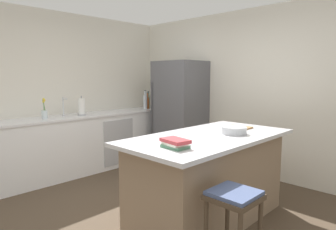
{
  "coord_description": "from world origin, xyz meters",
  "views": [
    {
      "loc": [
        2.3,
        -2.04,
        1.56
      ],
      "look_at": [
        -0.72,
        1.04,
        1.0
      ],
      "focal_mm": 31.84,
      "sensor_mm": 36.0,
      "label": 1
    }
  ],
  "objects_px": {
    "soda_bottle": "(145,102)",
    "sink_faucet": "(64,106)",
    "paper_towel_roll": "(82,107)",
    "cookbook_stack": "(175,143)",
    "kitchen_island": "(208,177)",
    "cutting_board": "(239,127)",
    "mixing_bowl": "(234,130)",
    "flower_vase": "(44,113)",
    "vinegar_bottle": "(148,102)",
    "refrigerator": "(180,113)",
    "bar_stool": "(234,207)",
    "gin_bottle": "(148,101)",
    "hot_sauce_bottle": "(152,103)"
  },
  "relations": [
    {
      "from": "refrigerator",
      "to": "paper_towel_roll",
      "type": "height_order",
      "value": "refrigerator"
    },
    {
      "from": "bar_stool",
      "to": "cookbook_stack",
      "type": "xyz_separation_m",
      "value": [
        -0.57,
        -0.06,
        0.42
      ]
    },
    {
      "from": "vinegar_bottle",
      "to": "flower_vase",
      "type": "bearing_deg",
      "value": -91.11
    },
    {
      "from": "vinegar_bottle",
      "to": "hot_sauce_bottle",
      "type": "bearing_deg",
      "value": 115.36
    },
    {
      "from": "paper_towel_roll",
      "to": "hot_sauce_bottle",
      "type": "distance_m",
      "value": 1.59
    },
    {
      "from": "bar_stool",
      "to": "cutting_board",
      "type": "bearing_deg",
      "value": 120.16
    },
    {
      "from": "hot_sauce_bottle",
      "to": "soda_bottle",
      "type": "distance_m",
      "value": 0.31
    },
    {
      "from": "kitchen_island",
      "to": "bar_stool",
      "type": "xyz_separation_m",
      "value": [
        0.69,
        -0.6,
        0.08
      ]
    },
    {
      "from": "hot_sauce_bottle",
      "to": "paper_towel_roll",
      "type": "bearing_deg",
      "value": -88.46
    },
    {
      "from": "bar_stool",
      "to": "mixing_bowl",
      "type": "relative_size",
      "value": 2.52
    },
    {
      "from": "kitchen_island",
      "to": "cutting_board",
      "type": "relative_size",
      "value": 6.68
    },
    {
      "from": "paper_towel_roll",
      "to": "cookbook_stack",
      "type": "bearing_deg",
      "value": -12.49
    },
    {
      "from": "paper_towel_roll",
      "to": "bar_stool",
      "type": "bearing_deg",
      "value": -9.36
    },
    {
      "from": "cookbook_stack",
      "to": "bar_stool",
      "type": "bearing_deg",
      "value": 5.51
    },
    {
      "from": "gin_bottle",
      "to": "flower_vase",
      "type": "bearing_deg",
      "value": -88.5
    },
    {
      "from": "sink_faucet",
      "to": "paper_towel_roll",
      "type": "distance_m",
      "value": 0.28
    },
    {
      "from": "paper_towel_roll",
      "to": "cookbook_stack",
      "type": "height_order",
      "value": "paper_towel_roll"
    },
    {
      "from": "gin_bottle",
      "to": "sink_faucet",
      "type": "bearing_deg",
      "value": -90.51
    },
    {
      "from": "kitchen_island",
      "to": "mixing_bowl",
      "type": "height_order",
      "value": "mixing_bowl"
    },
    {
      "from": "flower_vase",
      "to": "cookbook_stack",
      "type": "bearing_deg",
      "value": 0.7
    },
    {
      "from": "sink_faucet",
      "to": "vinegar_bottle",
      "type": "relative_size",
      "value": 0.95
    },
    {
      "from": "bar_stool",
      "to": "flower_vase",
      "type": "bearing_deg",
      "value": -178.44
    },
    {
      "from": "hot_sauce_bottle",
      "to": "gin_bottle",
      "type": "distance_m",
      "value": 0.1
    },
    {
      "from": "cookbook_stack",
      "to": "mixing_bowl",
      "type": "height_order",
      "value": "cookbook_stack"
    },
    {
      "from": "bar_stool",
      "to": "sink_faucet",
      "type": "xyz_separation_m",
      "value": [
        -3.26,
        0.25,
        0.53
      ]
    },
    {
      "from": "gin_bottle",
      "to": "cutting_board",
      "type": "bearing_deg",
      "value": -17.44
    },
    {
      "from": "soda_bottle",
      "to": "sink_faucet",
      "type": "bearing_deg",
      "value": -95.24
    },
    {
      "from": "soda_bottle",
      "to": "refrigerator",
      "type": "bearing_deg",
      "value": 11.2
    },
    {
      "from": "flower_vase",
      "to": "cutting_board",
      "type": "distance_m",
      "value": 2.81
    },
    {
      "from": "mixing_bowl",
      "to": "bar_stool",
      "type": "bearing_deg",
      "value": -57.48
    },
    {
      "from": "sink_faucet",
      "to": "soda_bottle",
      "type": "bearing_deg",
      "value": 84.76
    },
    {
      "from": "kitchen_island",
      "to": "cookbook_stack",
      "type": "xyz_separation_m",
      "value": [
        0.12,
        -0.66,
        0.51
      ]
    },
    {
      "from": "sink_faucet",
      "to": "vinegar_bottle",
      "type": "distance_m",
      "value": 1.67
    },
    {
      "from": "flower_vase",
      "to": "hot_sauce_bottle",
      "type": "height_order",
      "value": "flower_vase"
    },
    {
      "from": "flower_vase",
      "to": "mixing_bowl",
      "type": "distance_m",
      "value": 2.81
    },
    {
      "from": "refrigerator",
      "to": "cookbook_stack",
      "type": "xyz_separation_m",
      "value": [
        1.79,
        -2.03,
        0.07
      ]
    },
    {
      "from": "vinegar_bottle",
      "to": "mixing_bowl",
      "type": "relative_size",
      "value": 1.15
    },
    {
      "from": "bar_stool",
      "to": "sink_faucet",
      "type": "bearing_deg",
      "value": 175.57
    },
    {
      "from": "mixing_bowl",
      "to": "cutting_board",
      "type": "relative_size",
      "value": 0.93
    },
    {
      "from": "bar_stool",
      "to": "hot_sauce_bottle",
      "type": "bearing_deg",
      "value": 146.93
    },
    {
      "from": "flower_vase",
      "to": "mixing_bowl",
      "type": "bearing_deg",
      "value": 19.69
    },
    {
      "from": "hot_sauce_bottle",
      "to": "cookbook_stack",
      "type": "relative_size",
      "value": 0.92
    },
    {
      "from": "refrigerator",
      "to": "cutting_board",
      "type": "xyz_separation_m",
      "value": [
        1.64,
        -0.75,
        0.04
      ]
    },
    {
      "from": "gin_bottle",
      "to": "soda_bottle",
      "type": "relative_size",
      "value": 0.91
    },
    {
      "from": "refrigerator",
      "to": "cutting_board",
      "type": "bearing_deg",
      "value": -24.55
    },
    {
      "from": "sink_faucet",
      "to": "cutting_board",
      "type": "height_order",
      "value": "sink_faucet"
    },
    {
      "from": "kitchen_island",
      "to": "vinegar_bottle",
      "type": "height_order",
      "value": "vinegar_bottle"
    },
    {
      "from": "flower_vase",
      "to": "hot_sauce_bottle",
      "type": "distance_m",
      "value": 2.2
    },
    {
      "from": "hot_sauce_bottle",
      "to": "vinegar_bottle",
      "type": "bearing_deg",
      "value": -64.64
    },
    {
      "from": "flower_vase",
      "to": "vinegar_bottle",
      "type": "height_order",
      "value": "vinegar_bottle"
    }
  ]
}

